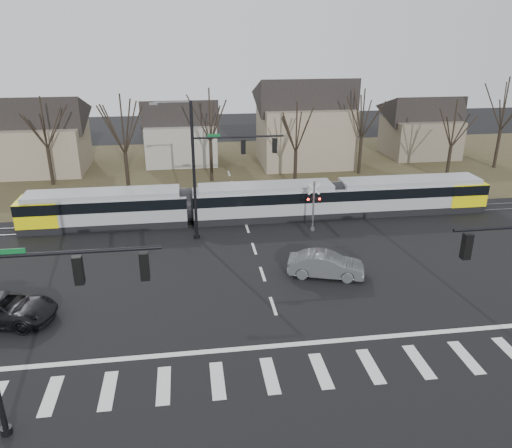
{
  "coord_description": "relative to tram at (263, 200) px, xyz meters",
  "views": [
    {
      "loc": [
        -4.45,
        -22.37,
        14.84
      ],
      "look_at": [
        0.0,
        9.0,
        2.3
      ],
      "focal_mm": 35.0,
      "sensor_mm": 36.0,
      "label": 1
    }
  ],
  "objects": [
    {
      "name": "sedan",
      "position": [
        2.32,
        -10.82,
        -0.79
      ],
      "size": [
        4.4,
        5.74,
        1.58
      ],
      "primitive_type": "imported",
      "rotation": [
        0.0,
        0.0,
        1.27
      ],
      "color": "#4F5457",
      "rests_on": "ground"
    },
    {
      "name": "rail_crossing_signal",
      "position": [
        3.39,
        -3.21,
        0.31
      ],
      "size": [
        1.08,
        0.36,
        4.0
      ],
      "color": "#59595B",
      "rests_on": "ground"
    },
    {
      "name": "signal_pole_far",
      "position": [
        -4.02,
        -3.5,
        4.12
      ],
      "size": [
        9.28,
        0.44,
        10.2
      ],
      "color": "black",
      "rests_on": "ground"
    },
    {
      "name": "rail_pair",
      "position": [
        -1.61,
        -0.2,
        -1.55
      ],
      "size": [
        90.0,
        1.52,
        0.06
      ],
      "color": "#59595E",
      "rests_on": "ground"
    },
    {
      "name": "suv",
      "position": [
        -16.26,
        -13.52,
        -0.8
      ],
      "size": [
        4.85,
        6.65,
        1.56
      ],
      "primitive_type": "imported",
      "rotation": [
        0.0,
        0.0,
        1.36
      ],
      "color": "black",
      "rests_on": "ground"
    },
    {
      "name": "tree_row",
      "position": [
        0.39,
        10.0,
        3.42
      ],
      "size": [
        59.2,
        7.2,
        10.0
      ],
      "color": "black",
      "rests_on": "ground"
    },
    {
      "name": "grass_verge",
      "position": [
        -1.61,
        16.0,
        -1.57
      ],
      "size": [
        140.0,
        28.0,
        0.01
      ],
      "primitive_type": "cube",
      "color": "#38331E",
      "rests_on": "ground"
    },
    {
      "name": "house_d",
      "position": [
        22.39,
        19.0,
        2.39
      ],
      "size": [
        8.64,
        7.56,
        7.65
      ],
      "color": "#655B4B",
      "rests_on": "ground"
    },
    {
      "name": "signal_pole_near_left",
      "position": [
        -12.02,
        -22.0,
        4.12
      ],
      "size": [
        9.28,
        0.44,
        10.2
      ],
      "color": "black",
      "rests_on": "ground"
    },
    {
      "name": "ground",
      "position": [
        -1.61,
        -16.0,
        -1.58
      ],
      "size": [
        140.0,
        140.0,
        0.0
      ],
      "primitive_type": "plane",
      "color": "black"
    },
    {
      "name": "house_c",
      "position": [
        7.39,
        17.0,
        3.65
      ],
      "size": [
        10.8,
        8.64,
        10.1
      ],
      "color": "#80735D",
      "rests_on": "ground"
    },
    {
      "name": "stop_line",
      "position": [
        -1.61,
        -17.8,
        -1.57
      ],
      "size": [
        28.0,
        0.35,
        0.01
      ],
      "primitive_type": "cube",
      "color": "silver",
      "rests_on": "ground"
    },
    {
      "name": "lane_dashes",
      "position": [
        -1.61,
        -0.0,
        -1.57
      ],
      "size": [
        0.18,
        30.0,
        0.01
      ],
      "color": "silver",
      "rests_on": "ground"
    },
    {
      "name": "house_a",
      "position": [
        -21.61,
        18.0,
        2.88
      ],
      "size": [
        9.72,
        8.64,
        8.6
      ],
      "color": "#80735D",
      "rests_on": "ground"
    },
    {
      "name": "house_b",
      "position": [
        -6.61,
        20.0,
        2.39
      ],
      "size": [
        8.64,
        7.56,
        7.65
      ],
      "color": "gray",
      "rests_on": "ground"
    },
    {
      "name": "tram",
      "position": [
        0.0,
        0.0,
        0.0
      ],
      "size": [
        38.23,
        2.84,
        2.9
      ],
      "color": "gray",
      "rests_on": "ground"
    },
    {
      "name": "crosswalk",
      "position": [
        -1.61,
        -20.0,
        -1.57
      ],
      "size": [
        27.0,
        2.6,
        0.01
      ],
      "color": "silver",
      "rests_on": "ground"
    }
  ]
}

